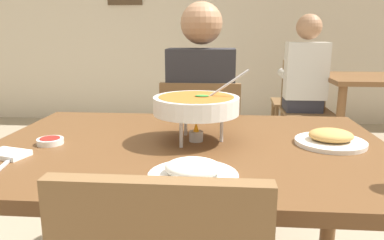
% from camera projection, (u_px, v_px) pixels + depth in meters
% --- Properties ---
extents(cafe_rear_partition, '(10.00, 0.10, 3.00)m').
position_uv_depth(cafe_rear_partition, '(214.00, 4.00, 4.65)').
color(cafe_rear_partition, beige).
rests_on(cafe_rear_partition, ground_plane).
extents(dining_table_main, '(1.38, 0.96, 0.77)m').
position_uv_depth(dining_table_main, '(189.00, 172.00, 1.32)').
color(dining_table_main, brown).
rests_on(dining_table_main, ground_plane).
extents(chair_diner_main, '(0.44, 0.44, 0.90)m').
position_uv_depth(chair_diner_main, '(201.00, 149.00, 2.10)').
color(chair_diner_main, brown).
rests_on(chair_diner_main, ground_plane).
extents(diner_main, '(0.40, 0.45, 1.31)m').
position_uv_depth(diner_main, '(201.00, 107.00, 2.07)').
color(diner_main, '#2D2D38').
rests_on(diner_main, ground_plane).
extents(curry_bowl, '(0.33, 0.30, 0.26)m').
position_uv_depth(curry_bowl, '(196.00, 106.00, 1.30)').
color(curry_bowl, silver).
rests_on(curry_bowl, dining_table_main).
extents(rice_plate, '(0.24, 0.24, 0.06)m').
position_uv_depth(rice_plate, '(193.00, 172.00, 0.98)').
color(rice_plate, white).
rests_on(rice_plate, dining_table_main).
extents(appetizer_plate, '(0.24, 0.24, 0.06)m').
position_uv_depth(appetizer_plate, '(331.00, 139.00, 1.28)').
color(appetizer_plate, white).
rests_on(appetizer_plate, dining_table_main).
extents(sauce_dish, '(0.09, 0.09, 0.02)m').
position_uv_depth(sauce_dish, '(50.00, 141.00, 1.29)').
color(sauce_dish, white).
rests_on(sauce_dish, dining_table_main).
extents(napkin_folded, '(0.14, 0.11, 0.02)m').
position_uv_depth(napkin_folded, '(8.00, 154.00, 1.16)').
color(napkin_folded, white).
rests_on(napkin_folded, dining_table_main).
extents(spoon_utensil, '(0.04, 0.17, 0.01)m').
position_uv_depth(spoon_utensil, '(9.00, 161.00, 1.11)').
color(spoon_utensil, silver).
rests_on(spoon_utensil, dining_table_main).
extents(dining_table_far, '(1.00, 0.80, 0.77)m').
position_uv_depth(dining_table_far, '(381.00, 92.00, 3.31)').
color(dining_table_far, brown).
rests_on(dining_table_far, ground_plane).
extents(chair_bg_left, '(0.44, 0.44, 0.90)m').
position_uv_depth(chair_bg_left, '(305.00, 103.00, 3.48)').
color(chair_bg_left, brown).
rests_on(chair_bg_left, ground_plane).
extents(chair_bg_right, '(0.46, 0.46, 0.90)m').
position_uv_depth(chair_bg_right, '(303.00, 96.00, 3.86)').
color(chair_bg_right, brown).
rests_on(chair_bg_right, ground_plane).
extents(patron_bg_left, '(0.40, 0.45, 1.31)m').
position_uv_depth(patron_bg_left, '(305.00, 79.00, 3.35)').
color(patron_bg_left, '#2D2D38').
rests_on(patron_bg_left, ground_plane).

